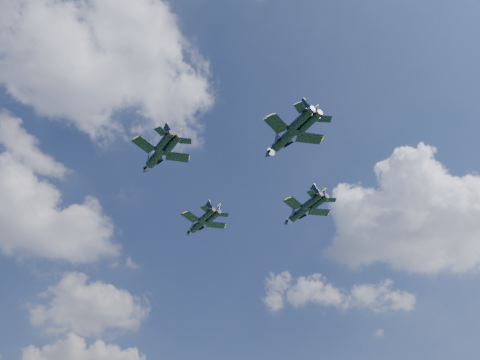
% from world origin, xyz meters
% --- Properties ---
extents(jet_lead, '(11.99, 15.62, 3.70)m').
position_xyz_m(jet_lead, '(2.41, 28.07, 61.41)').
color(jet_lead, black).
extents(jet_left, '(12.11, 15.70, 3.73)m').
position_xyz_m(jet_left, '(-15.39, 6.47, 61.13)').
color(jet_left, black).
extents(jet_right, '(13.02, 16.70, 4.00)m').
position_xyz_m(jet_right, '(22.70, 13.53, 62.44)').
color(jet_right, black).
extents(jet_slot, '(12.86, 16.61, 3.96)m').
position_xyz_m(jet_slot, '(4.46, -10.13, 60.67)').
color(jet_slot, black).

